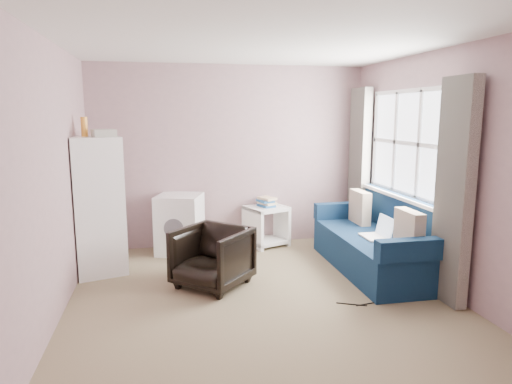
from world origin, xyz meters
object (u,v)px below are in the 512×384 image
(armchair, at_px, (212,254))
(sofa, at_px, (381,243))
(washing_machine, at_px, (180,223))
(side_table, at_px, (266,223))
(fridge, at_px, (97,205))

(armchair, bearing_deg, sofa, 45.81)
(washing_machine, bearing_deg, side_table, 23.33)
(armchair, bearing_deg, side_table, 99.17)
(fridge, bearing_deg, washing_machine, 15.06)
(armchair, distance_m, fridge, 1.50)
(fridge, relative_size, side_table, 2.62)
(side_table, bearing_deg, armchair, -123.13)
(armchair, relative_size, washing_machine, 0.91)
(armchair, relative_size, side_table, 1.04)
(fridge, xyz_separation_m, washing_machine, (0.96, 0.59, -0.40))
(fridge, distance_m, washing_machine, 1.19)
(side_table, height_order, sofa, sofa)
(armchair, height_order, sofa, sofa)
(washing_machine, distance_m, sofa, 2.60)
(armchair, distance_m, washing_machine, 1.33)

